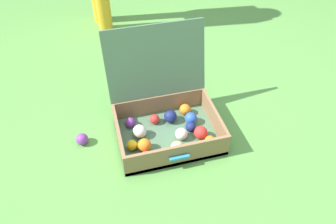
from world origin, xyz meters
TOP-DOWN VIEW (x-y plane):
  - ground_plane at (0.00, 0.00)m, footprint 16.00×16.00m
  - open_suitcase at (-0.06, -0.01)m, footprint 0.59×0.57m
  - stray_ball_on_grass at (-0.56, 0.01)m, footprint 0.07×0.07m

SIDE VIEW (x-z plane):
  - ground_plane at x=0.00m, z-range 0.00..0.00m
  - stray_ball_on_grass at x=-0.56m, z-range 0.00..0.07m
  - open_suitcase at x=-0.06m, z-range -0.17..0.41m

